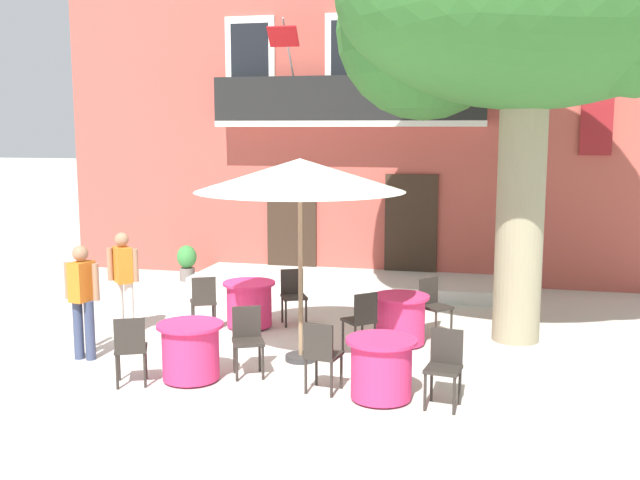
{
  "coord_description": "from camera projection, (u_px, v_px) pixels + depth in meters",
  "views": [
    {
      "loc": [
        3.82,
        -10.52,
        3.27
      ],
      "look_at": [
        0.79,
        2.07,
        1.3
      ],
      "focal_mm": 41.75,
      "sensor_mm": 36.0,
      "label": 1
    }
  ],
  "objects": [
    {
      "name": "cafe_chair_front_1",
      "position": [
        433.0,
        303.0,
        11.73
      ],
      "size": [
        0.56,
        0.56,
        0.91
      ],
      "color": "#2D2823",
      "rests_on": "ground"
    },
    {
      "name": "cafe_chair_far_side_1",
      "position": [
        204.0,
        299.0,
        11.95
      ],
      "size": [
        0.54,
        0.54,
        0.91
      ],
      "color": "#2D2823",
      "rests_on": "ground"
    },
    {
      "name": "cafe_chair_front_0",
      "position": [
        362.0,
        318.0,
        10.8
      ],
      "size": [
        0.57,
        0.57,
        0.91
      ],
      "color": "#2D2823",
      "rests_on": "ground"
    },
    {
      "name": "cafe_table_far_side",
      "position": [
        249.0,
        304.0,
        12.22
      ],
      "size": [
        0.86,
        0.86,
        0.76
      ],
      "color": "#E52D66",
      "rests_on": "ground"
    },
    {
      "name": "cafe_umbrella",
      "position": [
        300.0,
        176.0,
        10.14
      ],
      "size": [
        2.9,
        2.9,
        2.85
      ],
      "color": "#997A56",
      "rests_on": "ground"
    },
    {
      "name": "cafe_chair_near_tree_0",
      "position": [
        131.0,
        346.0,
        9.41
      ],
      "size": [
        0.53,
        0.53,
        0.91
      ],
      "color": "#2D2823",
      "rests_on": "ground"
    },
    {
      "name": "building_facade",
      "position": [
        368.0,
        107.0,
        17.47
      ],
      "size": [
        13.0,
        5.09,
        7.5
      ],
      "color": "#B24C42",
      "rests_on": "ground"
    },
    {
      "name": "pedestrian_mid_plaza",
      "position": [
        123.0,
        278.0,
        11.69
      ],
      "size": [
        0.53,
        0.4,
        1.64
      ],
      "color": "silver",
      "rests_on": "ground"
    },
    {
      "name": "cafe_chair_far_side_0",
      "position": [
        293.0,
        293.0,
        12.44
      ],
      "size": [
        0.54,
        0.54,
        0.91
      ],
      "color": "#2D2823",
      "rests_on": "ground"
    },
    {
      "name": "cafe_table_near_tree",
      "position": [
        191.0,
        351.0,
        9.65
      ],
      "size": [
        0.86,
        0.86,
        0.76
      ],
      "color": "#E52D66",
      "rests_on": "ground"
    },
    {
      "name": "pedestrian_near_entrance",
      "position": [
        82.0,
        296.0,
        10.45
      ],
      "size": [
        0.53,
        0.37,
        1.64
      ],
      "color": "#384260",
      "rests_on": "ground"
    },
    {
      "name": "ground_plane",
      "position": [
        239.0,
        341.0,
        11.49
      ],
      "size": [
        120.0,
        120.0,
        0.0
      ],
      "primitive_type": "plane",
      "color": "beige"
    },
    {
      "name": "cafe_table_middle",
      "position": [
        381.0,
        368.0,
        8.96
      ],
      "size": [
        0.86,
        0.86,
        0.76
      ],
      "color": "#E52D66",
      "rests_on": "ground"
    },
    {
      "name": "ground_planter_left",
      "position": [
        187.0,
        261.0,
        15.94
      ],
      "size": [
        0.42,
        0.42,
        0.77
      ],
      "color": "slate",
      "rests_on": "ground"
    },
    {
      "name": "cafe_chair_middle_0",
      "position": [
        445.0,
        362.0,
        8.74
      ],
      "size": [
        0.45,
        0.45,
        0.91
      ],
      "color": "#2D2823",
      "rests_on": "ground"
    },
    {
      "name": "cafe_table_front",
      "position": [
        401.0,
        319.0,
        11.25
      ],
      "size": [
        0.86,
        0.86,
        0.76
      ],
      "color": "#E52D66",
      "rests_on": "ground"
    },
    {
      "name": "cafe_chair_near_tree_1",
      "position": [
        248.0,
        336.0,
        9.85
      ],
      "size": [
        0.53,
        0.53,
        0.91
      ],
      "color": "#2D2823",
      "rests_on": "ground"
    },
    {
      "name": "entrance_step_platform",
      "position": [
        342.0,
        282.0,
        15.23
      ],
      "size": [
        6.07,
        1.82,
        0.25
      ],
      "primitive_type": "cube",
      "color": "silver",
      "rests_on": "ground"
    },
    {
      "name": "plane_tree",
      "position": [
        523.0,
        2.0,
        10.85
      ],
      "size": [
        5.84,
        5.13,
        6.93
      ],
      "color": "gray",
      "rests_on": "ground"
    },
    {
      "name": "cafe_chair_middle_1",
      "position": [
        321.0,
        352.0,
        9.15
      ],
      "size": [
        0.46,
        0.46,
        0.91
      ],
      "color": "#2D2823",
      "rests_on": "ground"
    }
  ]
}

